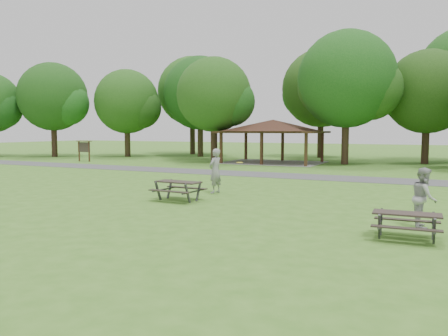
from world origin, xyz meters
TOP-DOWN VIEW (x-y plane):
  - ground at (0.00, 0.00)m, footprint 160.00×160.00m
  - asphalt_path at (0.00, 14.00)m, footprint 120.00×3.20m
  - pavilion at (-4.00, 24.00)m, footprint 8.60×7.01m
  - notice_board at (-20.00, 18.00)m, footprint 1.60×0.30m
  - tree_row_a at (-27.91, 22.03)m, footprint 7.56×7.20m
  - tree_row_b at (-20.92, 25.53)m, footprint 7.14×6.80m
  - tree_row_c at (-13.90, 29.03)m, footprint 8.19×7.80m
  - tree_row_d at (-8.92, 22.53)m, footprint 6.93×6.60m
  - tree_row_e at (2.10, 25.03)m, footprint 8.40×8.00m
  - tree_row_f at (8.09, 28.53)m, footprint 7.35×7.00m
  - tree_deep_a at (-16.90, 32.53)m, footprint 8.40×8.00m
  - tree_deep_b at (-1.90, 33.03)m, footprint 8.40×8.00m
  - picnic_table_middle at (-0.52, 2.88)m, footprint 1.97×1.62m
  - picnic_table_far at (8.21, 0.11)m, footprint 1.74×1.42m
  - frisbee_in_flight at (1.34, 4.82)m, footprint 0.36×0.36m
  - frisbee_thrower at (-0.13, 5.42)m, footprint 0.61×0.82m
  - frisbee_catcher at (8.57, 1.87)m, footprint 0.75×0.92m

SIDE VIEW (x-z plane):
  - ground at x=0.00m, z-range 0.00..0.00m
  - asphalt_path at x=0.00m, z-range 0.00..0.02m
  - picnic_table_far at x=8.21m, z-range 0.17..0.90m
  - picnic_table_middle at x=-0.52m, z-range 0.19..1.01m
  - frisbee_catcher at x=8.57m, z-range 0.00..1.77m
  - frisbee_thrower at x=-0.13m, z-range 0.00..2.03m
  - notice_board at x=-20.00m, z-range 0.37..2.25m
  - frisbee_in_flight at x=1.34m, z-range 1.47..1.49m
  - pavilion at x=-4.00m, z-range 1.18..4.94m
  - tree_row_b at x=-20.92m, z-range 1.03..10.30m
  - tree_row_d at x=-8.92m, z-range 1.13..10.41m
  - tree_row_f at x=8.09m, z-range 1.06..10.62m
  - tree_row_a at x=-27.91m, z-range 1.17..11.14m
  - tree_row_c at x=-13.90m, z-range 1.20..11.87m
  - tree_row_e at x=2.10m, z-range 1.27..12.29m
  - tree_deep_b at x=-1.90m, z-range 1.32..12.45m
  - tree_deep_a at x=-16.90m, z-range 1.44..12.82m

